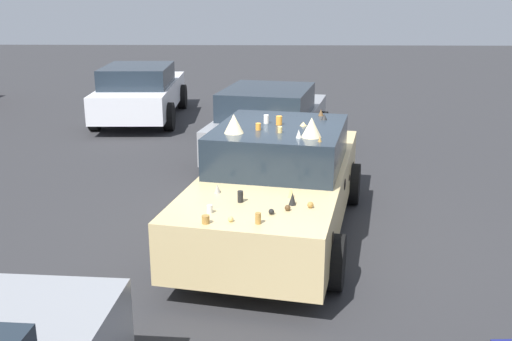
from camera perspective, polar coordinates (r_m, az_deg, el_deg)
The scene contains 4 objects.
ground_plane at distance 8.30m, azimuth 2.08°, elevation -5.97°, with size 60.00×60.00×0.00m, color #2D2D30.
art_car_decorated at distance 8.06m, azimuth 2.16°, elevation -1.04°, with size 4.93×2.72×1.74m.
parked_sedan_near_left at distance 15.78m, azimuth -11.02°, elevation 7.47°, with size 4.62×2.11×1.43m.
parked_sedan_row_back_far at distance 11.99m, azimuth 1.39°, elevation 4.81°, with size 4.62×2.63×1.42m.
Camera 1 is at (-7.65, 0.13, 3.22)m, focal length 41.60 mm.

